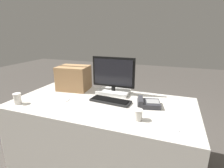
{
  "coord_description": "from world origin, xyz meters",
  "views": [
    {
      "loc": [
        0.65,
        -1.47,
        1.39
      ],
      "look_at": [
        0.05,
        0.16,
        0.86
      ],
      "focal_mm": 28.0,
      "sensor_mm": 36.0,
      "label": 1
    }
  ],
  "objects": [
    {
      "name": "paper_cup_right",
      "position": [
        0.41,
        -0.23,
        0.76
      ],
      "size": [
        0.08,
        0.08,
        0.09
      ],
      "color": "white",
      "rests_on": "office_desk"
    },
    {
      "name": "keyboard",
      "position": [
        0.08,
        0.04,
        0.73
      ],
      "size": [
        0.42,
        0.18,
        0.03
      ],
      "rotation": [
        0.0,
        0.0,
        -0.1
      ],
      "color": "black",
      "rests_on": "office_desk"
    },
    {
      "name": "cardboard_box",
      "position": [
        -0.48,
        0.27,
        0.85
      ],
      "size": [
        0.38,
        0.32,
        0.29
      ],
      "rotation": [
        0.0,
        0.0,
        0.11
      ],
      "color": "#9E754C",
      "rests_on": "office_desk"
    },
    {
      "name": "office_desk",
      "position": [
        0.0,
        0.0,
        0.36
      ],
      "size": [
        1.8,
        0.9,
        0.71
      ],
      "color": "beige",
      "rests_on": "ground_plane"
    },
    {
      "name": "ground_plane",
      "position": [
        0.0,
        0.0,
        0.0
      ],
      "size": [
        12.0,
        12.0,
        0.0
      ],
      "primitive_type": "plane",
      "color": "#47423D"
    },
    {
      "name": "sticky_note_pad",
      "position": [
        -0.37,
        -0.08,
        0.72
      ],
      "size": [
        0.07,
        0.07,
        0.01
      ],
      "color": "silver",
      "rests_on": "office_desk"
    },
    {
      "name": "desk_phone",
      "position": [
        0.44,
        0.07,
        0.74
      ],
      "size": [
        0.24,
        0.22,
        0.08
      ],
      "rotation": [
        0.0,
        0.0,
        0.23
      ],
      "color": "#2D2D33",
      "rests_on": "office_desk"
    },
    {
      "name": "paper_cup_left",
      "position": [
        -0.75,
        -0.31,
        0.77
      ],
      "size": [
        0.07,
        0.07,
        0.11
      ],
      "color": "white",
      "rests_on": "office_desk"
    },
    {
      "name": "monitor",
      "position": [
        0.02,
        0.28,
        0.88
      ],
      "size": [
        0.48,
        0.22,
        0.41
      ],
      "color": "white",
      "rests_on": "office_desk"
    },
    {
      "name": "spoon",
      "position": [
        0.68,
        -0.27,
        0.71
      ],
      "size": [
        0.16,
        0.08,
        0.0
      ],
      "rotation": [
        0.0,
        0.0,
        5.9
      ],
      "color": "#B2B2B7",
      "rests_on": "office_desk"
    }
  ]
}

